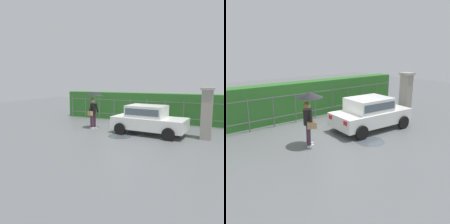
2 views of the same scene
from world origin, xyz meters
TOP-DOWN VIEW (x-y plane):
  - ground_plane at (0.00, 0.00)m, footprint 40.00×40.00m
  - car at (1.72, -0.40)m, footprint 3.84×2.08m
  - pedestrian at (-1.51, -0.38)m, footprint 0.98×0.98m
  - gate_pillar at (4.47, -0.28)m, footprint 0.60×0.60m
  - fence_section at (0.67, 2.61)m, footprint 11.64×0.05m
  - hedge_row at (0.67, 3.39)m, footprint 12.59×0.90m
  - puddle_near at (0.61, -1.52)m, footprint 1.15×1.15m

SIDE VIEW (x-z plane):
  - ground_plane at x=0.00m, z-range 0.00..0.00m
  - puddle_near at x=0.61m, z-range 0.00..0.00m
  - car at x=1.72m, z-range 0.06..1.54m
  - fence_section at x=0.67m, z-range 0.07..1.57m
  - hedge_row at x=0.67m, z-range 0.00..1.90m
  - gate_pillar at x=4.47m, z-range 0.03..2.45m
  - pedestrian at x=-1.51m, z-range 0.48..2.55m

